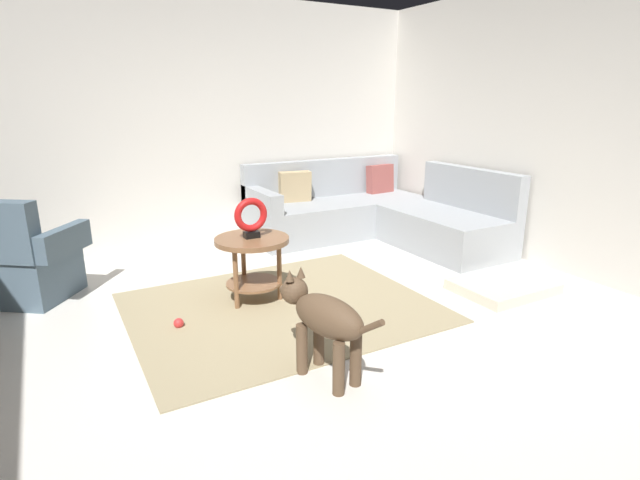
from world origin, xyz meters
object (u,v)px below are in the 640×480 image
(sectional_couch, at_px, (374,215))
(armchair, at_px, (24,263))
(dog_bed_mat, at_px, (503,287))
(dog, at_px, (323,318))
(dog_toy_ball, at_px, (179,323))
(torus_sculpture, at_px, (251,217))
(side_table, at_px, (252,252))

(sectional_couch, relative_size, armchair, 2.25)
(dog_bed_mat, bearing_deg, dog, -168.41)
(dog, distance_m, dog_toy_ball, 1.28)
(armchair, distance_m, torus_sculpture, 1.91)
(dog_bed_mat, bearing_deg, torus_sculpture, 155.82)
(dog_bed_mat, xyz_separation_m, dog, (-2.03, -0.42, 0.33))
(side_table, bearing_deg, sectional_couch, 28.42)
(dog_bed_mat, height_order, dog, dog)
(armchair, xyz_separation_m, dog_toy_ball, (0.95, -1.13, -0.29))
(sectional_couch, distance_m, armchair, 3.60)
(sectional_couch, relative_size, dog_bed_mat, 2.81)
(side_table, height_order, dog, dog)
(dog_toy_ball, bearing_deg, torus_sculpture, 17.80)
(torus_sculpture, relative_size, dog_toy_ball, 4.38)
(dog, xyz_separation_m, dog_toy_ball, (-0.60, 1.08, -0.34))
(side_table, relative_size, dog, 0.72)
(armchair, bearing_deg, dog, -18.66)
(sectional_couch, bearing_deg, side_table, -151.58)
(side_table, xyz_separation_m, torus_sculpture, (0.00, -0.00, 0.29))
(dog_bed_mat, bearing_deg, side_table, 155.82)
(dog, bearing_deg, dog_bed_mat, -2.53)
(sectional_couch, xyz_separation_m, torus_sculpture, (-1.96, -1.06, 0.42))
(dog, bearing_deg, dog_toy_ball, 105.09)
(armchair, bearing_deg, side_table, 6.88)
(armchair, xyz_separation_m, dog_bed_mat, (3.59, -1.80, -0.28))
(side_table, height_order, dog_bed_mat, side_table)
(dog_bed_mat, bearing_deg, sectional_couch, 89.84)
(side_table, bearing_deg, dog_bed_mat, -24.18)
(torus_sculpture, height_order, dog, torus_sculpture)
(torus_sculpture, distance_m, dog, 1.34)
(dog, bearing_deg, side_table, 72.60)
(torus_sculpture, bearing_deg, armchair, 150.66)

